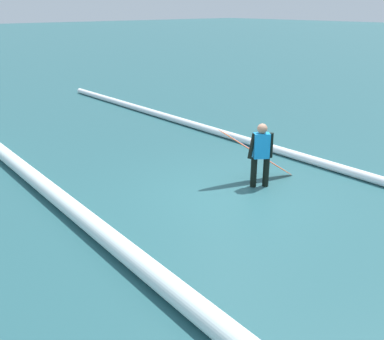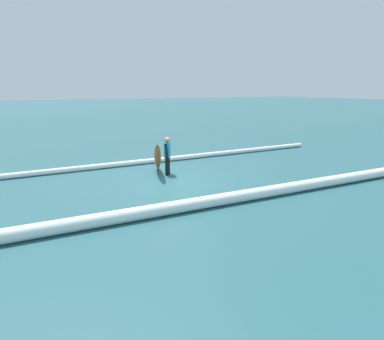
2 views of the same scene
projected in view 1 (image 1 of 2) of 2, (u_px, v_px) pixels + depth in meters
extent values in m
plane|color=#25555A|center=(231.00, 193.00, 9.47)|extent=(195.12, 195.12, 0.00)
cylinder|color=black|center=(254.00, 172.00, 9.72)|extent=(0.14, 0.14, 0.68)
cylinder|color=black|center=(266.00, 172.00, 9.75)|extent=(0.14, 0.14, 0.68)
cube|color=#198CD8|center=(261.00, 146.00, 9.52)|extent=(0.36, 0.39, 0.55)
sphere|color=#A7795F|center=(262.00, 129.00, 9.39)|extent=(0.22, 0.22, 0.22)
cylinder|color=black|center=(252.00, 146.00, 9.50)|extent=(0.09, 0.21, 0.56)
cylinder|color=black|center=(271.00, 145.00, 9.54)|extent=(0.09, 0.10, 0.56)
ellipsoid|color=#E55926|center=(256.00, 153.00, 9.98)|extent=(0.98, 1.92, 1.34)
ellipsoid|color=blue|center=(256.00, 153.00, 9.97)|extent=(0.69, 1.50, 1.08)
cylinder|color=white|center=(260.00, 145.00, 12.41)|extent=(21.99, 0.25, 0.22)
cylinder|color=white|center=(106.00, 236.00, 7.38)|extent=(17.13, 0.89, 0.34)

